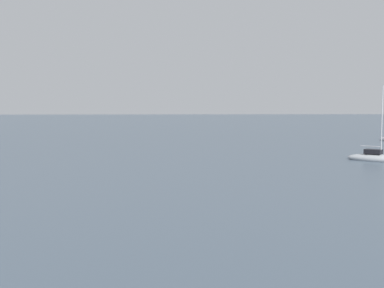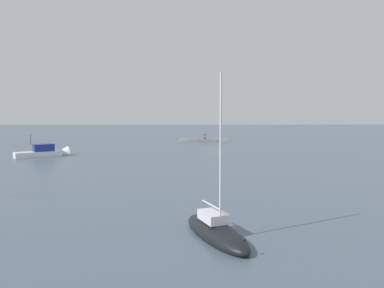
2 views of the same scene
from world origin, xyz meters
The scene contains 1 object.
sailboat_grey_outer centered at (-17.93, 43.15, 0.30)m, with size 5.33×5.70×8.14m.
Camera 1 is at (32.94, 21.31, 5.96)m, focal length 46.83 mm.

